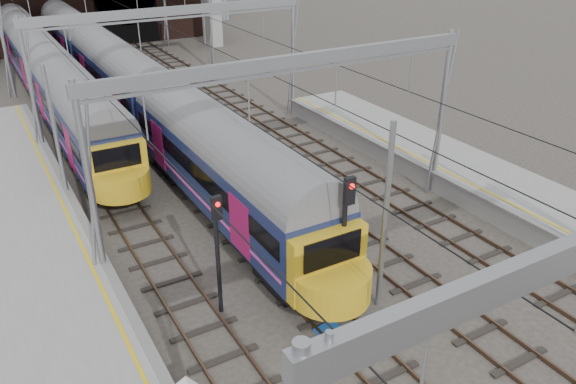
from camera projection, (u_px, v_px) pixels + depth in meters
ground at (415, 336)px, 18.76m from camera, size 160.00×160.00×0.00m
tracks at (228, 174)px, 30.37m from camera, size 14.40×80.00×0.22m
overhead_line at (176, 31)px, 32.46m from camera, size 16.80×80.00×8.00m
retaining_wall at (88, 3)px, 57.65m from camera, size 28.00×2.75×9.00m
train_main at (91, 53)px, 44.99m from camera, size 2.98×68.79×5.06m
train_second at (34, 54)px, 44.87m from camera, size 2.90×50.25×4.95m
signal_near_left at (217, 241)px, 18.58m from camera, size 0.35×0.46×4.66m
signal_near_centre at (345, 230)px, 18.58m from camera, size 0.37×0.48×5.26m
equip_cover_a at (328, 330)px, 18.99m from camera, size 0.91×0.69×0.10m
equip_cover_b at (350, 219)px, 25.87m from camera, size 0.93×0.79×0.09m
equip_cover_c at (421, 316)px, 19.64m from camera, size 0.96×0.79×0.10m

